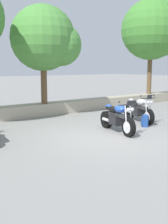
{
  "coord_description": "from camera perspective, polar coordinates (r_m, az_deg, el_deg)",
  "views": [
    {
      "loc": [
        -5.78,
        -6.23,
        2.2
      ],
      "look_at": [
        0.0,
        1.2,
        0.65
      ],
      "focal_mm": 43.51,
      "sensor_mm": 36.0,
      "label": 1
    }
  ],
  "objects": [
    {
      "name": "motorcycle_blue_centre",
      "position": [
        9.34,
        7.0,
        -1.3
      ],
      "size": [
        0.8,
        2.04,
        1.18
      ],
      "color": "black",
      "rests_on": "ground"
    },
    {
      "name": "leafy_tree_far_right",
      "position": [
        17.89,
        14.59,
        16.11
      ],
      "size": [
        3.85,
        3.66,
        5.76
      ],
      "color": "brown",
      "rests_on": "stone_wall"
    },
    {
      "name": "rider_backpack",
      "position": [
        10.43,
        12.66,
        -1.7
      ],
      "size": [
        0.35,
        0.35,
        0.47
      ],
      "color": "navy",
      "rests_on": "ground"
    },
    {
      "name": "leafy_tree_mid_right",
      "position": [
        12.59,
        -7.84,
        14.79
      ],
      "size": [
        3.04,
        2.9,
        4.38
      ],
      "color": "brown",
      "rests_on": "stone_wall"
    },
    {
      "name": "motorcycle_silver_far_right",
      "position": [
        11.31,
        11.41,
        0.44
      ],
      "size": [
        0.88,
        2.02,
        1.18
      ],
      "color": "black",
      "rests_on": "ground"
    },
    {
      "name": "stone_wall",
      "position": [
        12.6,
        -10.12,
        0.42
      ],
      "size": [
        36.0,
        0.8,
        0.55
      ],
      "primitive_type": "cube",
      "color": "#A89E89",
      "rests_on": "ground"
    },
    {
      "name": "ground_plane",
      "position": [
        8.78,
        4.81,
        -5.2
      ],
      "size": [
        120.0,
        120.0,
        0.0
      ],
      "primitive_type": "plane",
      "color": "gray"
    }
  ]
}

